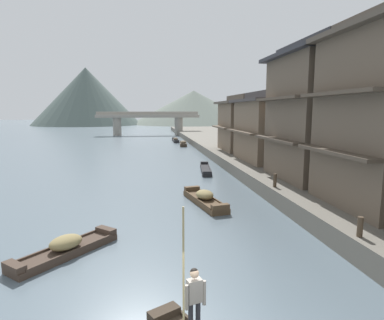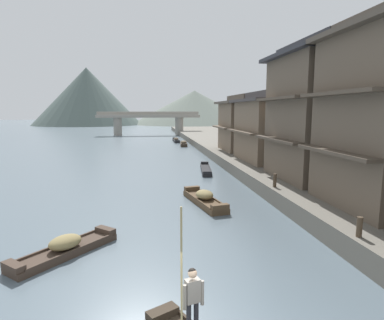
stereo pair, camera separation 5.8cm
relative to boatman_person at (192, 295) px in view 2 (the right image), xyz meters
name	(u,v)px [view 2 (the right image)]	position (x,y,z in m)	size (l,w,h in m)	color
riverbank_right	(285,153)	(15.17, 29.70, -0.96)	(18.00, 110.00, 0.93)	#6B665B
boatman_person	(192,295)	(0.00, 0.00, 0.00)	(0.54, 0.35, 3.04)	black
boat_moored_nearest	(66,248)	(-4.00, 5.74, -1.17)	(3.56, 3.85, 0.75)	#423328
boat_moored_second	(204,199)	(2.38, 11.71, -1.14)	(1.98, 4.77, 0.82)	brown
boat_moored_third	(184,144)	(4.91, 44.17, -1.18)	(1.50, 5.23, 0.76)	#33281E
boat_moored_far	(176,140)	(4.31, 50.67, -1.20)	(0.97, 5.84, 0.71)	#232326
boat_midriver_drifting	(206,170)	(4.35, 21.97, -1.28)	(1.50, 5.45, 0.47)	#232326
house_waterfront_tall	(313,113)	(9.78, 13.54, 3.81)	(5.28, 7.11, 8.74)	brown
house_waterfront_narrow	(277,127)	(10.67, 21.60, 2.50)	(7.05, 8.05, 6.14)	#75604C
house_waterfront_far	(249,123)	(10.60, 29.35, 2.50)	(6.91, 6.93, 6.14)	#75604C
mooring_post_dock_near	(359,227)	(6.52, 3.68, -0.13)	(0.20, 0.20, 0.73)	#473828
mooring_post_dock_mid	(275,180)	(6.52, 11.46, -0.10)	(0.20, 0.20, 0.79)	#473828
stone_bridge	(149,120)	(-0.19, 66.81, 1.87)	(22.38, 2.40, 5.14)	gray
hill_far_west	(194,107)	(19.02, 127.99, 5.26)	(51.35, 51.35, 13.38)	slate
hill_far_centre	(87,96)	(-22.55, 124.74, 9.25)	(40.56, 40.56, 21.36)	#4C5B56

